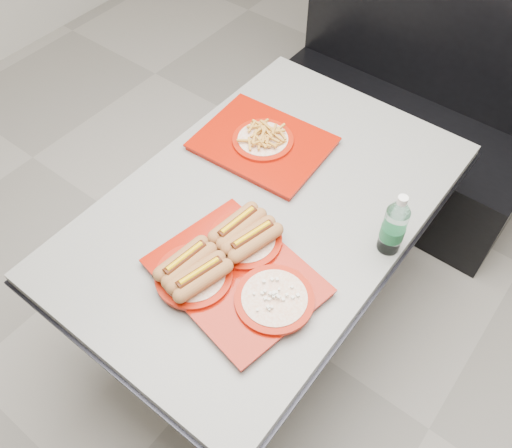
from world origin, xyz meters
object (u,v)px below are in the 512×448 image
Objects in this scene: diner_table at (265,235)px; tray_near at (233,268)px; water_bottle at (394,227)px; booth_bench at (402,115)px; tray_far at (263,141)px.

tray_near is (0.09, -0.28, 0.20)m from diner_table.
water_bottle is at bearing 49.95° from tray_near.
booth_bench is at bearing 93.78° from tray_near.
booth_bench is 2.87× the size of tray_far.
booth_bench is (0.00, 1.09, -0.18)m from diner_table.
tray_far is at bearing 129.04° from diner_table.
tray_near is 1.12× the size of tray_far.
diner_table is at bearing -50.96° from tray_far.
tray_near is at bearing -72.00° from diner_table.
diner_table is 1.11m from booth_bench.
booth_bench reaches higher than tray_far.
tray_near is 0.49m from water_bottle.
water_bottle is (0.40, 0.10, 0.27)m from diner_table.
diner_table is 0.34m from tray_far.
water_bottle is (0.31, 0.37, 0.06)m from tray_near.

